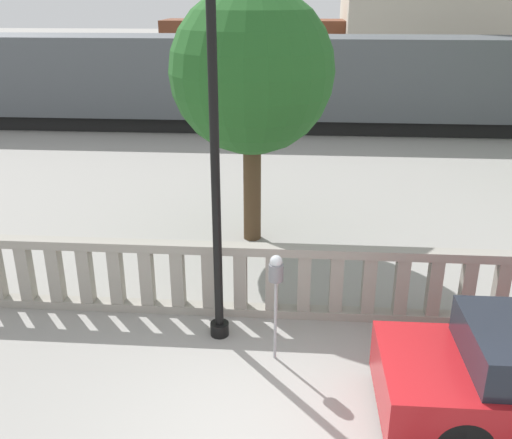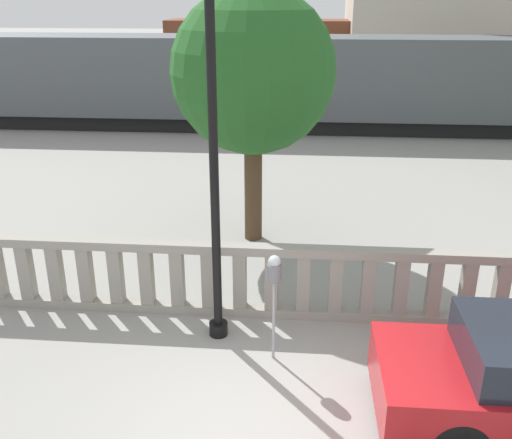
# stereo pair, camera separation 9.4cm
# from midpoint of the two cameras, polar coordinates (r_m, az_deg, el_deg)

# --- Properties ---
(ground_plane) EXTENTS (160.00, 160.00, 0.00)m
(ground_plane) POSITION_cam_midpoint_polar(r_m,az_deg,el_deg) (7.11, 0.53, -20.71)
(ground_plane) COLOR gray
(balustrade) EXTENTS (17.51, 0.24, 1.21)m
(balustrade) POSITION_cam_midpoint_polar(r_m,az_deg,el_deg) (8.96, 1.86, -6.19)
(balustrade) COLOR gray
(balustrade) RESTS_ON ground
(lamppost) EXTENTS (0.40, 0.40, 6.07)m
(lamppost) POSITION_cam_midpoint_polar(r_m,az_deg,el_deg) (7.44, -4.11, 14.10)
(lamppost) COLOR black
(lamppost) RESTS_ON ground
(parking_meter) EXTENTS (0.20, 0.20, 1.59)m
(parking_meter) POSITION_cam_midpoint_polar(r_m,az_deg,el_deg) (7.61, 2.19, -5.58)
(parking_meter) COLOR #99999E
(parking_meter) RESTS_ON ground
(train_near) EXTENTS (26.41, 2.68, 3.95)m
(train_near) POSITION_cam_midpoint_polar(r_m,az_deg,el_deg) (21.74, -0.48, 13.70)
(train_near) COLOR black
(train_near) RESTS_ON ground
(train_far) EXTENTS (18.09, 2.87, 4.13)m
(train_far) POSITION_cam_midpoint_polar(r_m,az_deg,el_deg) (30.79, 9.24, 15.99)
(train_far) COLOR black
(train_far) RESTS_ON ground
(tree_right) EXTENTS (3.13, 3.13, 4.99)m
(tree_right) POSITION_cam_midpoint_polar(r_m,az_deg,el_deg) (11.10, -0.05, 14.49)
(tree_right) COLOR #4C3823
(tree_right) RESTS_ON ground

